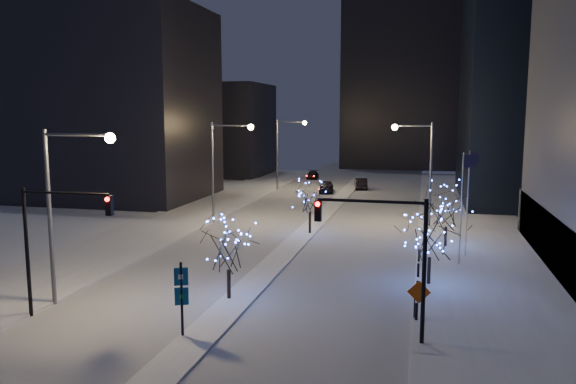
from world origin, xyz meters
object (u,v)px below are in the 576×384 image
(car_mid, at_px, (361,183))
(holiday_tree_plaza_far, at_px, (447,207))
(holiday_tree_plaza_near, at_px, (430,235))
(construction_sign, at_px, (419,296))
(holiday_tree_median_near, at_px, (228,246))
(street_lamp_w_far, at_px, (284,145))
(street_lamp_w_near, at_px, (65,193))
(traffic_signal_east, at_px, (390,245))
(street_lamp_w_mid, at_px, (222,158))
(wayfinding_sign, at_px, (181,292))
(car_near, at_px, (326,187))
(street_lamp_east, at_px, (421,160))
(holiday_tree_median_far, at_px, (310,198))
(car_far, at_px, (313,175))
(traffic_signal_west, at_px, (51,231))

(car_mid, xyz_separation_m, holiday_tree_plaza_far, (10.74, -34.54, 2.56))
(holiday_tree_plaza_near, height_order, construction_sign, holiday_tree_plaza_near)
(holiday_tree_median_near, distance_m, construction_sign, 10.99)
(street_lamp_w_far, height_order, holiday_tree_plaza_near, street_lamp_w_far)
(construction_sign, bearing_deg, street_lamp_w_near, -178.02)
(traffic_signal_east, relative_size, construction_sign, 3.44)
(construction_sign, bearing_deg, holiday_tree_plaza_near, 80.25)
(street_lamp_w_mid, relative_size, car_mid, 2.05)
(holiday_tree_plaza_far, distance_m, wayfinding_sign, 25.96)
(car_near, height_order, holiday_tree_plaza_near, holiday_tree_plaza_near)
(street_lamp_w_near, height_order, street_lamp_w_far, same)
(car_mid, bearing_deg, street_lamp_east, 98.77)
(street_lamp_w_mid, bearing_deg, street_lamp_w_near, -90.00)
(street_lamp_w_near, xyz_separation_m, holiday_tree_median_far, (9.44, 21.85, -3.18))
(car_far, relative_size, construction_sign, 2.19)
(street_lamp_w_near, height_order, traffic_signal_east, street_lamp_w_near)
(holiday_tree_plaza_far, xyz_separation_m, wayfinding_sign, (-13.06, -22.41, -1.03))
(holiday_tree_plaza_far, bearing_deg, car_near, 116.78)
(street_lamp_w_near, bearing_deg, traffic_signal_west, -76.04)
(car_mid, xyz_separation_m, holiday_tree_median_near, (-2.00, -51.16, 2.46))
(car_near, relative_size, holiday_tree_plaza_near, 0.98)
(traffic_signal_west, height_order, holiday_tree_plaza_far, traffic_signal_west)
(street_lamp_w_near, height_order, holiday_tree_median_far, street_lamp_w_near)
(holiday_tree_median_far, xyz_separation_m, holiday_tree_plaza_near, (10.36, -13.17, -0.04))
(street_lamp_w_near, height_order, holiday_tree_median_near, street_lamp_w_near)
(car_near, bearing_deg, car_mid, 42.08)
(street_lamp_east, height_order, holiday_tree_plaza_far, street_lamp_east)
(street_lamp_w_far, height_order, car_far, street_lamp_w_far)
(traffic_signal_west, bearing_deg, wayfinding_sign, -6.10)
(car_near, bearing_deg, holiday_tree_median_near, -94.00)
(street_lamp_east, relative_size, car_near, 2.12)
(street_lamp_w_far, distance_m, holiday_tree_plaza_near, 45.94)
(street_lamp_w_near, distance_m, holiday_tree_median_far, 24.01)
(car_near, relative_size, wayfinding_sign, 1.24)
(street_lamp_east, distance_m, holiday_tree_median_far, 11.81)
(holiday_tree_median_far, bearing_deg, holiday_tree_plaza_near, -51.83)
(holiday_tree_median_far, xyz_separation_m, construction_sign, (9.80, -19.57, -1.94))
(car_far, xyz_separation_m, wayfinding_sign, (6.94, -67.73, 1.68))
(street_lamp_w_far, xyz_separation_m, street_lamp_east, (19.02, -22.00, -0.05))
(holiday_tree_plaza_far, bearing_deg, street_lamp_w_far, 124.86)
(street_lamp_east, xyz_separation_m, holiday_tree_median_far, (-9.58, -6.15, -3.13))
(car_mid, xyz_separation_m, car_far, (-9.26, 10.77, -0.16))
(wayfinding_sign, bearing_deg, traffic_signal_east, -13.45)
(street_lamp_w_far, distance_m, holiday_tree_median_near, 47.89)
(holiday_tree_median_far, bearing_deg, traffic_signal_west, -110.55)
(street_lamp_w_near, bearing_deg, street_lamp_w_far, 90.00)
(street_lamp_w_mid, relative_size, traffic_signal_west, 1.43)
(holiday_tree_median_near, distance_m, wayfinding_sign, 5.88)
(street_lamp_east, xyz_separation_m, holiday_tree_plaza_far, (2.16, -8.41, -3.09))
(street_lamp_w_near, bearing_deg, holiday_tree_plaza_near, 23.66)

